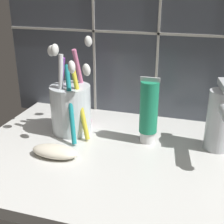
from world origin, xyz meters
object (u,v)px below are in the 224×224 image
(soap_bar, at_px, (55,151))
(toothbrush_cup, at_px, (71,106))
(sink_faucet, at_px, (221,119))
(toothpaste_tube, at_px, (149,111))

(soap_bar, bearing_deg, toothbrush_cup, 97.28)
(sink_faucet, bearing_deg, toothpaste_tube, -97.95)
(toothpaste_tube, xyz_separation_m, sink_faucet, (0.13, 0.00, -0.00))
(sink_faucet, distance_m, soap_bar, 0.30)
(toothbrush_cup, xyz_separation_m, sink_faucet, (0.29, 0.00, 0.01))
(toothpaste_tube, bearing_deg, soap_bar, -144.26)
(toothbrush_cup, height_order, toothpaste_tube, toothbrush_cup)
(toothpaste_tube, xyz_separation_m, soap_bar, (-0.14, -0.10, -0.05))
(toothbrush_cup, relative_size, sink_faucet, 1.48)
(toothbrush_cup, bearing_deg, toothpaste_tube, 0.33)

